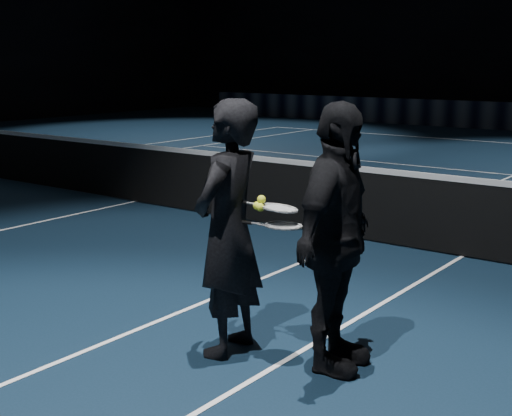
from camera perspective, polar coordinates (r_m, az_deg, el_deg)
The scene contains 10 objects.
floor at distance 11.74m, azimuth -9.68°, elevation 0.50°, with size 36.00×36.00×0.00m, color black.
court_lines at distance 11.74m, azimuth -9.68°, elevation 0.52°, with size 10.98×23.78×0.01m, color white, non-canonical shape.
net_mesh at distance 11.66m, azimuth -9.75°, elevation 2.67°, with size 12.80×0.02×0.86m, color black.
net_tape at distance 11.60m, azimuth -9.83°, elevation 4.94°, with size 12.80×0.03×0.07m, color white.
sponsor_backdrop at distance 24.93m, azimuth 17.18°, elevation 7.14°, with size 22.00×0.15×0.90m, color black.
player_a at distance 5.48m, azimuth -2.24°, elevation -1.69°, with size 0.73×0.48×1.99m, color black.
player_b at distance 5.21m, azimuth 6.39°, elevation -2.48°, with size 1.17×0.49×1.99m, color black.
racket_lower at distance 5.30m, azimuth 2.22°, elevation -1.43°, with size 0.68×0.22×0.03m, color black, non-canonical shape.
racket_upper at distance 5.33m, azimuth 1.87°, elevation -0.01°, with size 0.68×0.22×0.03m, color black, non-canonical shape.
tennis_balls at distance 5.34m, azimuth 0.28°, elevation 0.29°, with size 0.12×0.10×0.12m, color #C8D52D, non-canonical shape.
Camera 1 is at (8.37, -7.91, 2.28)m, focal length 50.00 mm.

